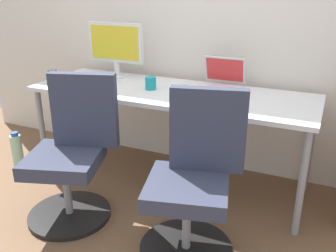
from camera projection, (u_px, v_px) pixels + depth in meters
The scene contains 16 objects.
ground_plane at pixel (171, 180), 2.94m from camera, with size 5.28×5.28×0.00m, color brown.
back_wall at pixel (194, 4), 2.83m from camera, with size 4.40×0.04×2.60m, color silver.
desk at pixel (171, 98), 2.69m from camera, with size 2.05×0.69×0.73m.
office_chair_left at pixel (72, 156), 2.37m from camera, with size 0.55×0.55×0.94m.
office_chair_right at pixel (194, 183), 2.06m from camera, with size 0.54×0.54×0.94m.
water_bottle_on_floor at pixel (17, 150), 3.10m from camera, with size 0.09×0.09×0.31m.
desktop_monitor at pixel (116, 46), 2.97m from camera, with size 0.48×0.18×0.43m.
open_laptop at pixel (221, 81), 2.72m from camera, with size 0.31×0.29×0.22m.
keyboard_by_monitor at pixel (87, 88), 2.71m from camera, with size 0.34×0.12×0.02m, color #515156.
keyboard_by_laptop at pixel (199, 105), 2.33m from camera, with size 0.34×0.12×0.02m, color silver.
mouse_by_monitor at pixel (183, 87), 2.71m from camera, with size 0.06×0.10×0.03m, color #B7B7B7.
mouse_by_laptop at pixel (181, 94), 2.54m from camera, with size 0.06×0.10×0.03m, color #515156.
coffee_mug at pixel (151, 83), 2.69m from camera, with size 0.08×0.08×0.09m, color teal.
pen_cup at pixel (53, 76), 2.85m from camera, with size 0.07×0.07×0.10m, color slate.
phone_near_monitor at pixel (203, 97), 2.51m from camera, with size 0.07×0.14×0.01m, color black.
notebook at pixel (80, 79), 2.94m from camera, with size 0.21×0.15×0.03m, color green.
Camera 1 is at (1.04, -2.36, 1.47)m, focal length 39.78 mm.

